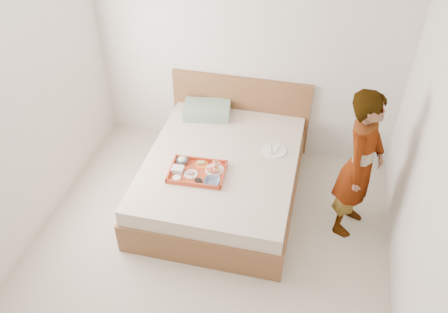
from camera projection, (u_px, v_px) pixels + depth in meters
ground at (201, 267)px, 4.47m from camera, size 3.50×4.00×0.01m
wall_back at (246, 49)px, 5.14m from camera, size 3.50×0.01×2.60m
wall_right at (433, 200)px, 3.33m from camera, size 0.01×4.00×2.60m
bed at (222, 178)px, 5.06m from camera, size 1.65×2.00×0.53m
headboard at (240, 112)px, 5.65m from camera, size 1.65×0.06×0.95m
pillow at (207, 110)px, 5.47m from camera, size 0.58×0.44×0.13m
tray at (197, 172)px, 4.69m from camera, size 0.57×0.43×0.05m
prawn_plate at (215, 170)px, 4.72m from camera, size 0.20×0.20×0.01m
navy_bowl_big at (212, 182)px, 4.57m from camera, size 0.16×0.16×0.04m
sauce_dish at (198, 182)px, 4.57m from camera, size 0.08×0.08×0.03m
meat_plate at (191, 174)px, 4.67m from camera, size 0.14×0.14×0.01m
bread_plate at (202, 164)px, 4.79m from camera, size 0.14×0.14×0.01m
salad_bowl at (182, 161)px, 4.81m from camera, size 0.13×0.13×0.04m
plastic_tub at (178, 169)px, 4.70m from camera, size 0.12×0.10×0.05m
cheese_round at (177, 178)px, 4.61m from camera, size 0.08×0.08×0.03m
dinner_plate at (274, 151)px, 4.98m from camera, size 0.29×0.29×0.01m
person at (360, 165)px, 4.40m from camera, size 0.55×0.68×1.60m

